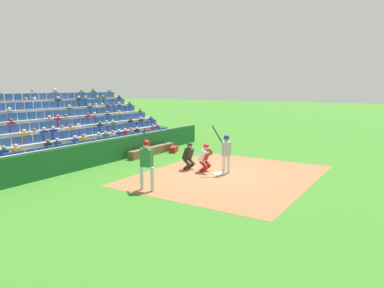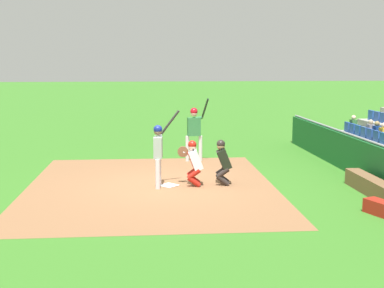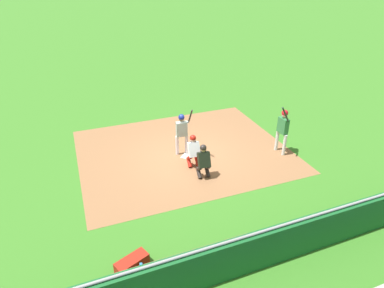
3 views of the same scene
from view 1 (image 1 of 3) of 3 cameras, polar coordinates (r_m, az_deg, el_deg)
ground_plane at (r=15.44m, az=4.34°, el=-4.84°), size 160.00×160.00×0.00m
infield_dirt_patch at (r=15.22m, az=6.01°, el=-5.05°), size 8.42×6.95×0.01m
home_plate_marker at (r=15.43m, az=4.34°, el=-4.78°), size 0.62×0.62×0.02m
batter_at_plate at (r=15.20m, az=5.55°, el=-0.94°), size 0.57×0.75×2.12m
catcher_crouching at (r=15.63m, az=2.17°, el=-1.94°), size 0.48×0.72×1.30m
home_plate_umpire at (r=16.01m, az=-0.52°, el=-1.73°), size 0.50×0.49×1.30m
dugout_wall at (r=18.63m, az=-11.60°, el=-0.75°), size 14.56×0.24×1.22m
dugout_bench at (r=19.83m, az=-6.44°, el=-1.09°), size 3.68×0.40×0.44m
water_bottle_on_bench at (r=20.65m, az=-4.40°, el=0.27°), size 0.07×0.07×0.21m
equipment_duffel_bag at (r=20.52m, az=-2.98°, el=-0.87°), size 0.92×0.65×0.32m
on_deck_batter at (r=12.80m, az=-7.42°, el=-2.42°), size 0.64×0.77×2.22m
bleacher_stand at (r=22.84m, az=-22.14°, el=1.87°), size 15.18×6.16×3.67m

